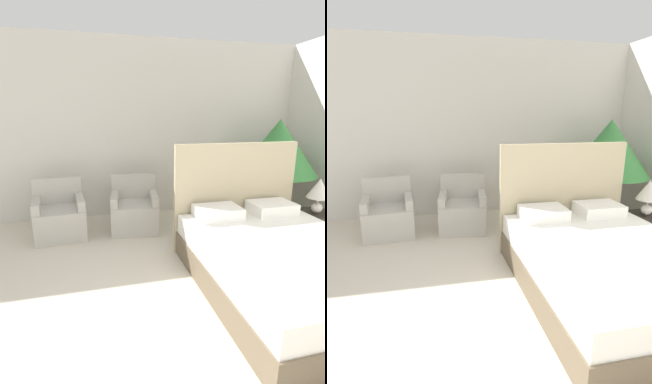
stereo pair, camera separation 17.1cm
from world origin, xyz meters
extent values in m
cube|color=silver|center=(0.00, 3.98, 1.45)|extent=(10.00, 0.06, 2.90)
cube|color=brown|center=(0.94, 1.19, 0.14)|extent=(1.62, 2.12, 0.29)
cube|color=white|center=(0.94, 1.19, 0.40)|extent=(1.59, 2.08, 0.23)
cube|color=tan|center=(0.94, 2.28, 0.69)|extent=(1.65, 0.06, 1.37)
cube|color=white|center=(0.58, 2.01, 0.58)|extent=(0.53, 0.39, 0.14)
cube|color=white|center=(1.30, 2.01, 0.58)|extent=(0.53, 0.39, 0.14)
cube|color=#B7B2A8|center=(-1.32, 3.14, 0.21)|extent=(0.74, 0.70, 0.43)
cube|color=#B7B2A8|center=(-1.35, 3.42, 0.62)|extent=(0.69, 0.12, 0.38)
cube|color=#B7B2A8|center=(-1.61, 3.11, 0.50)|extent=(0.15, 0.58, 0.14)
cube|color=#B7B2A8|center=(-1.03, 3.16, 0.50)|extent=(0.15, 0.58, 0.14)
cube|color=#B7B2A8|center=(-0.25, 3.14, 0.21)|extent=(0.76, 0.72, 0.43)
cube|color=#B7B2A8|center=(-0.21, 3.42, 0.62)|extent=(0.68, 0.15, 0.38)
cube|color=#B7B2A8|center=(-0.54, 3.17, 0.50)|extent=(0.17, 0.58, 0.14)
cube|color=#B7B2A8|center=(0.04, 3.10, 0.50)|extent=(0.17, 0.58, 0.14)
cylinder|color=brown|center=(2.10, 3.12, 0.16)|extent=(0.50, 0.50, 0.33)
cylinder|color=brown|center=(2.10, 3.12, 0.54)|extent=(0.06, 0.06, 0.43)
cone|color=#387F3D|center=(2.10, 3.12, 1.19)|extent=(1.26, 1.26, 0.88)
cube|color=black|center=(2.03, 2.04, 0.23)|extent=(0.41, 0.46, 0.45)
sphere|color=white|center=(2.00, 2.03, 0.52)|extent=(0.14, 0.14, 0.14)
cylinder|color=white|center=(2.00, 2.03, 0.62)|extent=(0.02, 0.02, 0.07)
cone|color=beige|center=(2.00, 2.03, 0.79)|extent=(0.29, 0.29, 0.26)
camera|label=1|loc=(-0.89, -1.11, 1.74)|focal=28.00mm
camera|label=2|loc=(-0.73, -1.15, 1.74)|focal=28.00mm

